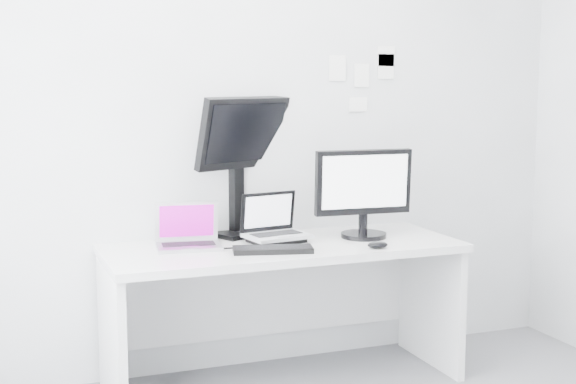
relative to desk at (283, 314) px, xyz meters
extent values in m
plane|color=silver|center=(0.00, 0.35, 0.99)|extent=(3.60, 0.00, 3.60)
cube|color=silver|center=(0.00, 0.00, 0.00)|extent=(1.80, 0.70, 0.73)
cube|color=#A9AAAE|center=(-0.47, 0.07, 0.48)|extent=(0.35, 0.28, 0.24)
cube|color=black|center=(-0.35, 0.25, 0.44)|extent=(0.09, 0.09, 0.16)
cube|color=#A5A7AC|center=(-0.01, 0.06, 0.49)|extent=(0.35, 0.29, 0.26)
cube|color=black|center=(-0.12, 0.31, 0.75)|extent=(0.59, 0.41, 0.76)
cube|color=black|center=(0.46, 0.02, 0.61)|extent=(0.54, 0.28, 0.48)
cube|color=black|center=(-0.11, -0.16, 0.38)|extent=(0.41, 0.23, 0.03)
ellipsoid|color=black|center=(0.40, -0.26, 0.38)|extent=(0.11, 0.07, 0.03)
cube|color=white|center=(0.45, 0.34, 1.26)|extent=(0.10, 0.00, 0.14)
cube|color=white|center=(0.60, 0.34, 1.22)|extent=(0.09, 0.00, 0.13)
cube|color=white|center=(0.75, 0.34, 1.26)|extent=(0.10, 0.00, 0.14)
cube|color=white|center=(0.58, 0.34, 1.05)|extent=(0.11, 0.00, 0.08)
cube|color=white|center=(0.75, 0.34, 1.32)|extent=(0.11, 0.00, 0.11)
camera|label=1|loc=(-1.43, -3.81, 1.20)|focal=51.13mm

